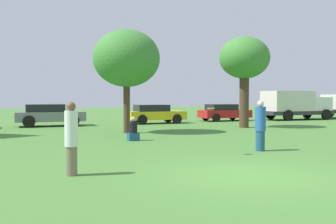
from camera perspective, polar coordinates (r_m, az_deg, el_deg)
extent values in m
plane|color=#477A33|center=(9.28, 11.70, -9.01)|extent=(120.00, 120.00, 0.00)
cylinder|color=#726651|center=(9.23, -13.94, -6.97)|extent=(0.26, 0.26, 0.67)
cylinder|color=silver|center=(9.15, -13.98, -2.37)|extent=(0.30, 0.30, 0.82)
sphere|color=brown|center=(9.12, -14.01, 0.79)|extent=(0.21, 0.21, 0.21)
cylinder|color=navy|center=(13.38, 13.35, -4.15)|extent=(0.30, 0.30, 0.67)
cylinder|color=#2659A5|center=(13.32, 13.38, -0.98)|extent=(0.35, 0.35, 0.82)
sphere|color=beige|center=(13.30, 13.39, 1.19)|extent=(0.21, 0.21, 0.21)
cylinder|color=orange|center=(11.94, 6.31, 0.53)|extent=(0.23, 0.23, 0.04)
cube|color=navy|center=(16.20, -5.10, -3.63)|extent=(0.45, 0.37, 0.32)
cylinder|color=black|center=(16.16, -5.11, -2.25)|extent=(0.33, 0.33, 0.47)
sphere|color=tan|center=(16.14, -5.11, -1.07)|extent=(0.22, 0.22, 0.22)
cylinder|color=#473323|center=(19.63, -6.07, 1.04)|extent=(0.33, 0.33, 2.82)
ellipsoid|color=#3D7F33|center=(19.72, -6.09, 7.83)|extent=(3.34, 3.34, 2.86)
cylinder|color=#473323|center=(23.42, 11.08, 1.79)|extent=(0.55, 0.55, 3.31)
ellipsoid|color=#3D7F33|center=(23.53, 11.12, 7.81)|extent=(2.96, 2.96, 2.46)
cube|color=slate|center=(25.25, -16.86, -0.62)|extent=(4.19, 1.98, 0.59)
cube|color=black|center=(25.20, -17.58, 0.56)|extent=(2.32, 1.70, 0.46)
cylinder|color=black|center=(26.32, -14.25, -1.02)|extent=(0.72, 0.21, 0.72)
cylinder|color=black|center=(24.48, -13.68, -1.25)|extent=(0.72, 0.21, 0.72)
cylinder|color=black|center=(26.11, -19.84, -1.11)|extent=(0.72, 0.21, 0.72)
cylinder|color=black|center=(24.26, -19.69, -1.35)|extent=(0.72, 0.21, 0.72)
cube|color=gold|center=(26.70, -1.81, -0.49)|extent=(4.03, 1.78, 0.56)
cube|color=black|center=(26.58, -2.42, 0.59)|extent=(2.23, 1.53, 0.45)
cylinder|color=black|center=(27.93, -0.01, -0.85)|extent=(0.66, 0.20, 0.65)
cylinder|color=black|center=(26.39, 1.33, -1.02)|extent=(0.66, 0.20, 0.65)
cylinder|color=black|center=(27.11, -4.86, -0.94)|extent=(0.66, 0.20, 0.65)
cylinder|color=black|center=(25.53, -3.78, -1.13)|extent=(0.66, 0.20, 0.65)
cube|color=red|center=(29.90, 8.31, -0.25)|extent=(3.88, 1.79, 0.57)
cube|color=black|center=(29.74, 7.83, 0.72)|extent=(2.15, 1.54, 0.44)
cylinder|color=black|center=(31.24, 9.42, -0.59)|extent=(0.62, 0.18, 0.62)
cylinder|color=black|center=(29.82, 11.09, -0.73)|extent=(0.62, 0.18, 0.62)
cylinder|color=black|center=(30.08, 5.54, -0.67)|extent=(0.62, 0.18, 0.62)
cylinder|color=black|center=(28.60, 7.08, -0.83)|extent=(0.62, 0.18, 0.62)
cube|color=#2D2D33|center=(32.90, 18.21, -0.08)|extent=(6.05, 2.34, 0.30)
cube|color=silver|center=(34.10, 20.62, 1.13)|extent=(1.97, 2.11, 1.09)
cube|color=beige|center=(32.35, 17.09, 1.55)|extent=(3.77, 2.27, 1.57)
cylinder|color=black|center=(35.09, 19.70, -0.21)|extent=(0.84, 0.25, 0.83)
cylinder|color=black|center=(33.50, 22.15, -0.35)|extent=(0.84, 0.25, 0.83)
cylinder|color=black|center=(32.74, 14.78, -0.32)|extent=(0.84, 0.25, 0.83)
cylinder|color=black|center=(31.02, 17.16, -0.47)|extent=(0.84, 0.25, 0.83)
cylinder|color=black|center=(37.55, 22.52, -0.02)|extent=(0.95, 0.32, 0.94)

